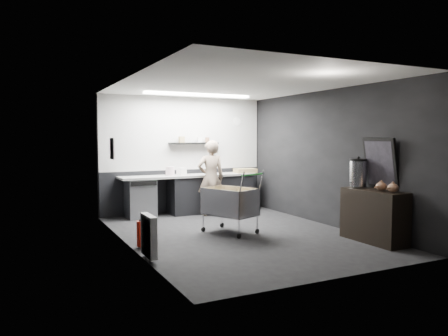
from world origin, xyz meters
name	(u,v)px	position (x,y,z in m)	size (l,w,h in m)	color
floor	(239,234)	(0.00, 0.00, 0.00)	(5.50, 5.50, 0.00)	black
ceiling	(239,84)	(0.00, 0.00, 2.70)	(5.50, 5.50, 0.00)	white
wall_back	(184,155)	(0.00, 2.75, 1.35)	(5.50, 5.50, 0.00)	black
wall_front	(344,170)	(0.00, -2.75, 1.35)	(5.50, 5.50, 0.00)	black
wall_left	(128,163)	(-2.00, 0.00, 1.35)	(5.50, 5.50, 0.00)	black
wall_right	(327,158)	(2.00, 0.00, 1.35)	(5.50, 5.50, 0.00)	black
kitchen_wall_panel	(184,133)	(0.00, 2.73, 1.85)	(3.95, 0.02, 1.70)	beige
dado_panel	(184,191)	(0.00, 2.73, 0.50)	(3.95, 0.02, 1.00)	black
floating_shelf	(194,143)	(0.20, 2.62, 1.62)	(1.20, 0.22, 0.04)	black
wall_clock	(237,122)	(1.40, 2.72, 2.15)	(0.20, 0.20, 0.03)	white
poster	(112,149)	(-1.98, 1.30, 1.55)	(0.02, 0.30, 0.40)	silver
poster_red_band	(112,145)	(-1.98, 1.30, 1.62)	(0.01, 0.22, 0.10)	#B72D16
radiator	(149,236)	(-1.94, -0.90, 0.35)	(0.10, 0.50, 0.60)	white
ceiling_strip	(198,95)	(0.00, 1.85, 2.67)	(2.40, 0.20, 0.04)	white
prep_counter	(195,193)	(0.14, 2.42, 0.46)	(3.20, 0.61, 0.90)	black
person	(211,178)	(0.35, 1.97, 0.85)	(0.62, 0.41, 1.69)	#BFAE97
shopping_cart	(230,204)	(-0.09, 0.19, 0.54)	(0.97, 1.24, 1.12)	silver
sideboard	(373,209)	(1.77, -1.49, 0.56)	(0.50, 1.17, 1.75)	black
fire_extinguisher	(141,233)	(-1.85, -0.18, 0.24)	(0.15, 0.15, 0.50)	red
cardboard_box	(245,171)	(1.45, 2.37, 0.95)	(0.49, 0.38, 0.10)	#978150
pink_tub	(170,171)	(-0.46, 2.42, 1.00)	(0.20, 0.20, 0.20)	silver
white_container	(182,172)	(-0.20, 2.37, 0.98)	(0.19, 0.15, 0.17)	white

